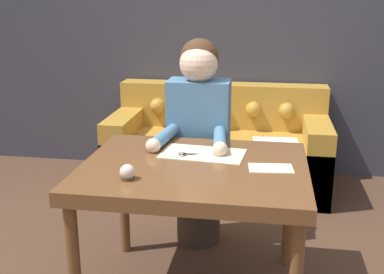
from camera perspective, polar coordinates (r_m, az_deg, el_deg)
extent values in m
cube|color=#383842|center=(4.23, 4.93, 13.18)|extent=(8.00, 0.06, 2.60)
cube|color=brown|center=(2.39, 0.27, -4.05)|extent=(1.11, 0.90, 0.07)
cylinder|color=brown|center=(2.35, -13.78, -15.08)|extent=(0.06, 0.06, 0.67)
cylinder|color=brown|center=(2.99, -8.07, -7.53)|extent=(0.06, 0.06, 0.67)
cylinder|color=brown|center=(2.87, 11.41, -8.75)|extent=(0.06, 0.06, 0.67)
cube|color=#B7842D|center=(4.00, 3.09, -2.84)|extent=(1.76, 0.83, 0.44)
cube|color=#B7842D|center=(4.17, 3.63, 3.82)|extent=(1.76, 0.22, 0.37)
cube|color=#B7842D|center=(4.12, -7.72, -1.19)|extent=(0.20, 0.83, 0.60)
cube|color=#B7842D|center=(3.97, 14.36, -2.26)|extent=(0.20, 0.83, 0.60)
sphere|color=#B7842D|center=(4.14, -4.07, 3.69)|extent=(0.13, 0.13, 0.13)
sphere|color=#B7842D|center=(4.08, -0.35, 3.56)|extent=(0.13, 0.13, 0.13)
sphere|color=#B7842D|center=(4.05, 3.45, 3.42)|extent=(0.13, 0.13, 0.13)
sphere|color=#B7842D|center=(4.03, 7.30, 3.25)|extent=(0.13, 0.13, 0.13)
sphere|color=#B7842D|center=(4.03, 11.16, 3.08)|extent=(0.13, 0.13, 0.13)
cube|color=white|center=(3.81, 9.89, -0.53)|extent=(0.37, 0.26, 0.00)
cylinder|color=#33281E|center=(3.14, 0.78, -8.27)|extent=(0.28, 0.28, 0.46)
cube|color=teal|center=(2.95, 0.82, 1.06)|extent=(0.37, 0.22, 0.59)
sphere|color=beige|center=(2.85, 0.79, 8.71)|extent=(0.23, 0.23, 0.23)
sphere|color=#472D19|center=(2.88, 0.88, 9.35)|extent=(0.23, 0.23, 0.23)
cylinder|color=teal|center=(2.71, -3.36, 0.00)|extent=(0.11, 0.34, 0.07)
sphere|color=beige|center=(2.56, -4.64, -1.04)|extent=(0.08, 0.08, 0.08)
cylinder|color=teal|center=(2.66, 3.32, -0.31)|extent=(0.11, 0.34, 0.07)
sphere|color=beige|center=(2.50, 3.35, -1.44)|extent=(0.08, 0.08, 0.08)
cube|color=beige|center=(2.53, 1.28, -1.97)|extent=(0.46, 0.29, 0.00)
cube|color=beige|center=(2.35, 9.32, -3.66)|extent=(0.22, 0.15, 0.00)
cube|color=silver|center=(2.53, 1.89, -1.95)|extent=(0.11, 0.06, 0.00)
cube|color=black|center=(2.51, -0.24, -2.14)|extent=(0.07, 0.04, 0.00)
torus|color=black|center=(2.50, -1.10, -2.21)|extent=(0.04, 0.04, 0.01)
cube|color=silver|center=(2.51, 1.95, -2.11)|extent=(0.12, 0.02, 0.00)
cube|color=black|center=(2.52, -0.27, -2.04)|extent=(0.08, 0.02, 0.00)
torus|color=black|center=(2.53, -1.14, -2.01)|extent=(0.04, 0.04, 0.01)
cylinder|color=silver|center=(2.52, 0.61, -2.07)|extent=(0.01, 0.01, 0.01)
cylinder|color=#4C3828|center=(2.21, -7.64, -4.85)|extent=(0.06, 0.06, 0.01)
sphere|color=beige|center=(2.20, -7.67, -4.11)|extent=(0.07, 0.07, 0.07)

